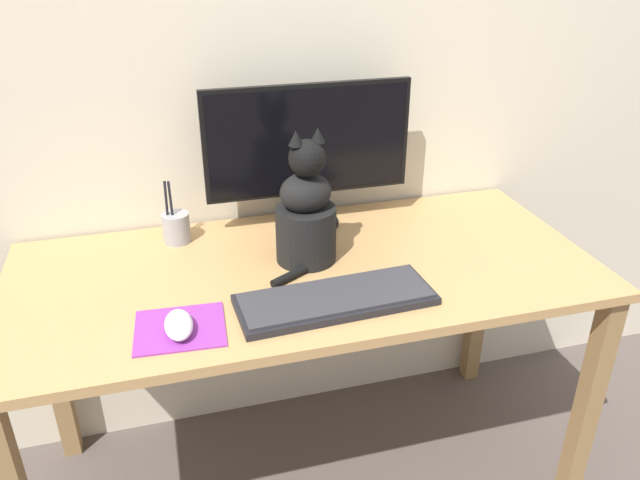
# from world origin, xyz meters

# --- Properties ---
(ground_plane) EXTENTS (12.00, 12.00, 0.00)m
(ground_plane) POSITION_xyz_m (0.00, 0.00, 0.00)
(ground_plane) COLOR #564C47
(wall_back) EXTENTS (7.00, 0.04, 2.50)m
(wall_back) POSITION_xyz_m (0.00, 0.36, 1.25)
(wall_back) COLOR beige
(wall_back) RESTS_ON ground_plane
(desk) EXTENTS (1.47, 0.67, 0.73)m
(desk) POSITION_xyz_m (0.00, 0.00, 0.63)
(desk) COLOR tan
(desk) RESTS_ON ground_plane
(monitor) EXTENTS (0.57, 0.17, 0.40)m
(monitor) POSITION_xyz_m (0.07, 0.24, 0.95)
(monitor) COLOR black
(monitor) RESTS_ON desk
(keyboard) EXTENTS (0.46, 0.19, 0.02)m
(keyboard) POSITION_xyz_m (0.03, -0.18, 0.74)
(keyboard) COLOR black
(keyboard) RESTS_ON desk
(mousepad_left) EXTENTS (0.20, 0.18, 0.00)m
(mousepad_left) POSITION_xyz_m (-0.32, -0.19, 0.73)
(mousepad_left) COLOR purple
(mousepad_left) RESTS_ON desk
(computer_mouse_left) EXTENTS (0.06, 0.11, 0.03)m
(computer_mouse_left) POSITION_xyz_m (-0.33, -0.21, 0.75)
(computer_mouse_left) COLOR white
(computer_mouse_left) RESTS_ON mousepad_left
(cat) EXTENTS (0.21, 0.22, 0.35)m
(cat) POSITION_xyz_m (0.01, 0.04, 0.85)
(cat) COLOR black
(cat) RESTS_ON desk
(pen_cup) EXTENTS (0.07, 0.07, 0.17)m
(pen_cup) POSITION_xyz_m (-0.30, 0.23, 0.77)
(pen_cup) COLOR #99999E
(pen_cup) RESTS_ON desk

